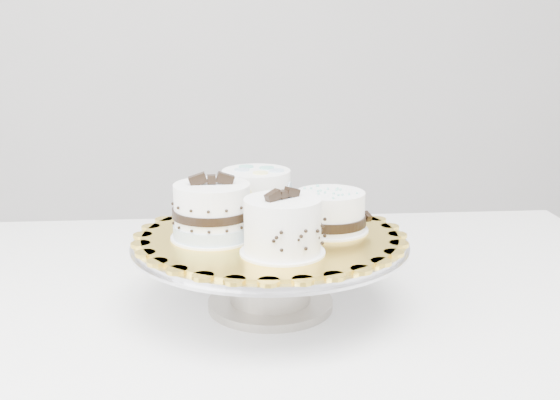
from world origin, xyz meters
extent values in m
cube|color=white|center=(0.01, 0.12, 0.73)|extent=(1.42, 1.05, 0.04)
cube|color=white|center=(0.66, 0.41, 0.35)|extent=(0.06, 0.06, 0.71)
cylinder|color=gray|center=(0.00, 0.07, 0.76)|extent=(0.18, 0.18, 0.01)
cylinder|color=gray|center=(0.00, 0.07, 0.80)|extent=(0.12, 0.12, 0.10)
cylinder|color=silver|center=(0.00, 0.07, 0.85)|extent=(0.39, 0.39, 0.01)
cylinder|color=silver|center=(0.00, 0.07, 0.85)|extent=(0.40, 0.40, 0.00)
cylinder|color=gold|center=(0.00, 0.07, 0.86)|extent=(0.48, 0.48, 0.01)
cylinder|color=white|center=(0.00, -0.02, 0.86)|extent=(0.11, 0.11, 0.00)
cylinder|color=white|center=(0.00, -0.02, 0.90)|extent=(0.14, 0.14, 0.07)
cylinder|color=white|center=(-0.08, 0.07, 0.86)|extent=(0.12, 0.12, 0.00)
cylinder|color=white|center=(-0.08, 0.07, 0.90)|extent=(0.12, 0.12, 0.07)
cylinder|color=#A8C0D4|center=(-0.08, 0.07, 0.88)|extent=(0.11, 0.11, 0.02)
cylinder|color=black|center=(-0.08, 0.07, 0.90)|extent=(0.11, 0.11, 0.01)
cylinder|color=white|center=(0.00, 0.15, 0.86)|extent=(0.12, 0.12, 0.00)
cylinder|color=white|center=(0.00, 0.15, 0.90)|extent=(0.13, 0.13, 0.07)
cylinder|color=white|center=(0.09, 0.06, 0.86)|extent=(0.11, 0.11, 0.00)
cylinder|color=white|center=(0.09, 0.06, 0.89)|extent=(0.12, 0.12, 0.05)
cylinder|color=black|center=(0.09, 0.06, 0.88)|extent=(0.11, 0.11, 0.01)
camera|label=1|loc=(-0.20, -0.88, 1.17)|focal=45.00mm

